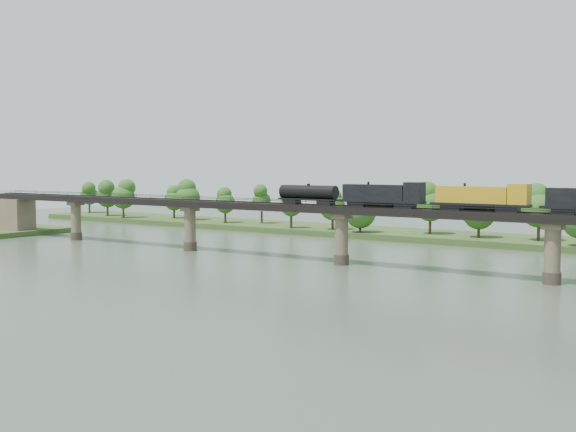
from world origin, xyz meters
The scene contains 6 objects.
ground centered at (0.00, 0.00, 0.00)m, with size 400.00×400.00×0.00m, color #374637.
far_bank centered at (0.00, 85.00, 0.80)m, with size 300.00×24.00×1.60m, color #2E481C.
bridge centered at (0.00, 30.00, 5.46)m, with size 236.00×30.00×11.50m.
bridge_superstructure centered at (0.00, 30.00, 11.79)m, with size 220.00×4.90×0.75m.
far_treeline centered at (-8.21, 80.52, 8.83)m, with size 289.06×17.54×13.60m.
freight_train centered at (21.42, 30.00, 13.79)m, with size 69.79×2.72×4.80m.
Camera 1 is at (72.16, -90.04, 19.49)m, focal length 45.00 mm.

